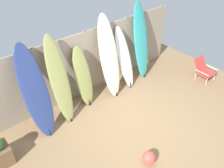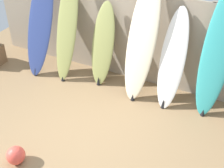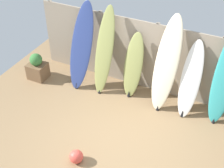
{
  "view_description": "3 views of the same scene",
  "coord_description": "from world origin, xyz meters",
  "px_view_note": "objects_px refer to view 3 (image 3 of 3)",
  "views": [
    {
      "loc": [
        -3.19,
        -2.8,
        4.34
      ],
      "look_at": [
        -0.0,
        0.97,
        0.76
      ],
      "focal_mm": 40.0,
      "sensor_mm": 36.0,
      "label": 1
    },
    {
      "loc": [
        2.09,
        -2.97,
        3.56
      ],
      "look_at": [
        0.39,
        0.46,
        0.88
      ],
      "focal_mm": 50.0,
      "sensor_mm": 36.0,
      "label": 2
    },
    {
      "loc": [
        1.8,
        -4.04,
        4.94
      ],
      "look_at": [
        -0.37,
        0.46,
        1.08
      ],
      "focal_mm": 50.0,
      "sensor_mm": 36.0,
      "label": 3
    }
  ],
  "objects_px": {
    "surfboard_olive_1": "(104,52)",
    "planter_box": "(37,68)",
    "surfboard_olive_2": "(133,66)",
    "surfboard_cream_3": "(166,65)",
    "surfboard_navy_0": "(81,47)",
    "beach_ball": "(76,157)",
    "surfboard_white_4": "(190,81)"
  },
  "relations": [
    {
      "from": "surfboard_cream_3",
      "to": "surfboard_olive_1",
      "type": "bearing_deg",
      "value": -178.66
    },
    {
      "from": "surfboard_cream_3",
      "to": "surfboard_white_4",
      "type": "relative_size",
      "value": 1.29
    },
    {
      "from": "surfboard_white_4",
      "to": "planter_box",
      "type": "bearing_deg",
      "value": -173.09
    },
    {
      "from": "surfboard_olive_2",
      "to": "surfboard_white_4",
      "type": "distance_m",
      "value": 1.37
    },
    {
      "from": "surfboard_cream_3",
      "to": "planter_box",
      "type": "relative_size",
      "value": 3.04
    },
    {
      "from": "surfboard_cream_3",
      "to": "planter_box",
      "type": "xyz_separation_m",
      "value": [
        -3.27,
        -0.45,
        -0.78
      ]
    },
    {
      "from": "surfboard_olive_2",
      "to": "surfboard_cream_3",
      "type": "height_order",
      "value": "surfboard_cream_3"
    },
    {
      "from": "surfboard_navy_0",
      "to": "surfboard_olive_1",
      "type": "height_order",
      "value": "surfboard_olive_1"
    },
    {
      "from": "surfboard_navy_0",
      "to": "surfboard_cream_3",
      "type": "bearing_deg",
      "value": 1.57
    },
    {
      "from": "surfboard_cream_3",
      "to": "surfboard_white_4",
      "type": "distance_m",
      "value": 0.63
    },
    {
      "from": "beach_ball",
      "to": "surfboard_olive_1",
      "type": "bearing_deg",
      "value": 103.67
    },
    {
      "from": "surfboard_olive_2",
      "to": "surfboard_cream_3",
      "type": "bearing_deg",
      "value": -4.75
    },
    {
      "from": "surfboard_olive_1",
      "to": "planter_box",
      "type": "height_order",
      "value": "surfboard_olive_1"
    },
    {
      "from": "surfboard_olive_2",
      "to": "beach_ball",
      "type": "distance_m",
      "value": 2.55
    },
    {
      "from": "planter_box",
      "to": "beach_ball",
      "type": "distance_m",
      "value": 3.05
    },
    {
      "from": "surfboard_navy_0",
      "to": "beach_ball",
      "type": "relative_size",
      "value": 7.58
    },
    {
      "from": "surfboard_olive_1",
      "to": "planter_box",
      "type": "xyz_separation_m",
      "value": [
        -1.76,
        -0.42,
        -0.73
      ]
    },
    {
      "from": "surfboard_olive_1",
      "to": "planter_box",
      "type": "relative_size",
      "value": 2.92
    },
    {
      "from": "surfboard_navy_0",
      "to": "planter_box",
      "type": "relative_size",
      "value": 2.88
    },
    {
      "from": "surfboard_olive_2",
      "to": "surfboard_cream_3",
      "type": "xyz_separation_m",
      "value": [
        0.8,
        -0.07,
        0.32
      ]
    },
    {
      "from": "surfboard_cream_3",
      "to": "planter_box",
      "type": "height_order",
      "value": "surfboard_cream_3"
    },
    {
      "from": "planter_box",
      "to": "surfboard_navy_0",
      "type": "bearing_deg",
      "value": 18.91
    },
    {
      "from": "surfboard_olive_1",
      "to": "surfboard_cream_3",
      "type": "relative_size",
      "value": 0.96
    },
    {
      "from": "surfboard_white_4",
      "to": "surfboard_olive_1",
      "type": "bearing_deg",
      "value": -178.61
    },
    {
      "from": "surfboard_olive_1",
      "to": "beach_ball",
      "type": "bearing_deg",
      "value": -76.33
    },
    {
      "from": "surfboard_navy_0",
      "to": "beach_ball",
      "type": "bearing_deg",
      "value": -63.08
    },
    {
      "from": "surfboard_olive_2",
      "to": "beach_ball",
      "type": "bearing_deg",
      "value": -93.16
    },
    {
      "from": "planter_box",
      "to": "beach_ball",
      "type": "xyz_separation_m",
      "value": [
        2.33,
        -1.95,
        -0.18
      ]
    },
    {
      "from": "surfboard_olive_2",
      "to": "surfboard_navy_0",
      "type": "bearing_deg",
      "value": -174.63
    },
    {
      "from": "surfboard_white_4",
      "to": "planter_box",
      "type": "xyz_separation_m",
      "value": [
        -3.84,
        -0.47,
        -0.52
      ]
    },
    {
      "from": "surfboard_navy_0",
      "to": "surfboard_olive_2",
      "type": "height_order",
      "value": "surfboard_navy_0"
    },
    {
      "from": "surfboard_navy_0",
      "to": "surfboard_olive_2",
      "type": "relative_size",
      "value": 1.31
    }
  ]
}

